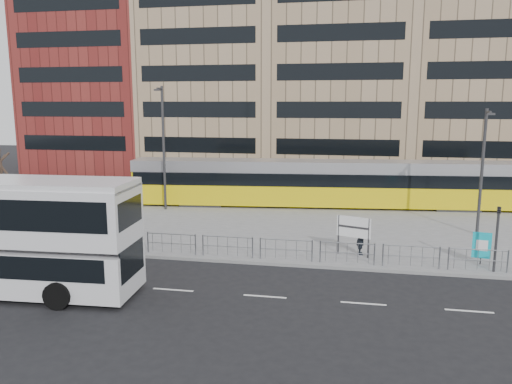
% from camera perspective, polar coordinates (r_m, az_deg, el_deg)
% --- Properties ---
extents(ground, '(120.00, 120.00, 0.00)m').
position_cam_1_polar(ground, '(25.18, -1.97, -8.16)').
color(ground, black).
rests_on(ground, ground).
extents(plaza, '(64.00, 24.00, 0.15)m').
position_cam_1_polar(plaza, '(36.55, 2.13, -2.20)').
color(plaza, slate).
rests_on(plaza, ground).
extents(kerb, '(64.00, 0.25, 0.17)m').
position_cam_1_polar(kerb, '(25.20, -1.95, -7.97)').
color(kerb, gray).
rests_on(kerb, ground).
extents(building_row, '(70.40, 18.40, 31.20)m').
position_cam_1_polar(building_row, '(57.91, 7.18, 15.08)').
color(building_row, maroon).
rests_on(building_row, ground).
extents(pedestrian_barrier, '(32.07, 0.07, 1.10)m').
position_cam_1_polar(pedestrian_barrier, '(25.01, 2.76, -5.94)').
color(pedestrian_barrier, gray).
rests_on(pedestrian_barrier, plaza).
extents(road_markings, '(62.00, 0.12, 0.01)m').
position_cam_1_polar(road_markings, '(21.30, -1.69, -11.65)').
color(road_markings, white).
rests_on(road_markings, ground).
extents(tram, '(29.55, 5.63, 3.47)m').
position_cam_1_polar(tram, '(38.01, 8.03, 0.97)').
color(tram, yellow).
rests_on(tram, plaza).
extents(station_sign, '(1.70, 0.64, 2.04)m').
position_cam_1_polar(station_sign, '(26.01, 11.09, -4.16)').
color(station_sign, '#2D2D30').
rests_on(station_sign, plaza).
extents(ad_panel, '(0.85, 0.20, 1.60)m').
position_cam_1_polar(ad_panel, '(26.63, 24.39, -5.62)').
color(ad_panel, '#2D2D30').
rests_on(ad_panel, plaza).
extents(pedestrian, '(0.50, 0.70, 1.80)m').
position_cam_1_polar(pedestrian, '(26.46, 11.91, -5.09)').
color(pedestrian, black).
rests_on(pedestrian, plaza).
extents(traffic_light_west, '(0.23, 0.25, 3.10)m').
position_cam_1_polar(traffic_light_west, '(27.36, -13.55, -2.33)').
color(traffic_light_west, '#2D2D30').
rests_on(traffic_light_west, plaza).
extents(traffic_light_east, '(0.19, 0.22, 3.10)m').
position_cam_1_polar(traffic_light_east, '(25.53, 25.85, -3.99)').
color(traffic_light_east, '#2D2D30').
rests_on(traffic_light_east, plaza).
extents(lamp_post_west, '(0.45, 1.04, 8.93)m').
position_cam_1_polar(lamp_post_west, '(36.71, -10.55, 5.45)').
color(lamp_post_west, '#2D2D30').
rests_on(lamp_post_west, plaza).
extents(lamp_post_east, '(0.45, 1.04, 7.44)m').
position_cam_1_polar(lamp_post_east, '(31.97, 24.47, 2.66)').
color(lamp_post_east, '#2D2D30').
rests_on(lamp_post_east, plaza).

